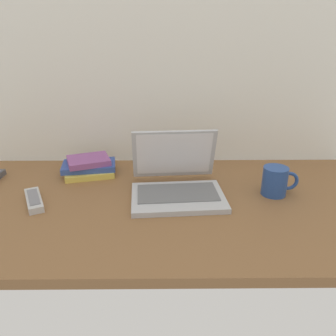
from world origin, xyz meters
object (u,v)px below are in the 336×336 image
(laptop, at_px, (176,182))
(coffee_mug, at_px, (276,181))
(remote_control_near, at_px, (34,200))
(book_stack, at_px, (89,166))

(laptop, relative_size, coffee_mug, 2.60)
(coffee_mug, bearing_deg, remote_control_near, -175.84)
(book_stack, bearing_deg, laptop, -27.48)
(book_stack, bearing_deg, coffee_mug, -15.27)
(coffee_mug, bearing_deg, laptop, 178.49)
(laptop, height_order, coffee_mug, laptop)
(coffee_mug, distance_m, book_stack, 0.71)
(coffee_mug, xyz_separation_m, book_stack, (-0.68, 0.19, -0.02))
(coffee_mug, height_order, remote_control_near, coffee_mug)
(remote_control_near, bearing_deg, laptop, 8.19)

